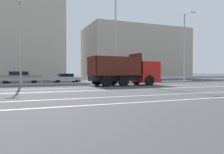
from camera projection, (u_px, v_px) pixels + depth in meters
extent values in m
plane|color=#424244|center=(95.00, 85.00, 23.15)|extent=(320.00, 320.00, 0.00)
cube|color=silver|center=(132.00, 87.00, 20.62)|extent=(52.52, 0.16, 0.01)
cube|color=silver|center=(146.00, 88.00, 18.22)|extent=(52.52, 0.16, 0.01)
cube|color=silver|center=(150.00, 89.00, 17.64)|extent=(52.52, 0.16, 0.01)
cube|color=silver|center=(185.00, 94.00, 13.84)|extent=(52.52, 0.16, 0.01)
cube|color=silver|center=(216.00, 98.00, 11.59)|extent=(52.52, 0.16, 0.01)
cube|color=gray|center=(89.00, 83.00, 25.16)|extent=(28.89, 1.10, 0.18)
cube|color=#9EA0A5|center=(87.00, 78.00, 25.94)|extent=(52.52, 0.04, 0.32)
cylinder|color=#ADADB2|center=(21.00, 82.00, 23.25)|extent=(0.09, 0.09, 0.62)
cylinder|color=#ADADB2|center=(42.00, 82.00, 24.02)|extent=(0.09, 0.09, 0.62)
cylinder|color=#ADADB2|center=(61.00, 81.00, 24.79)|extent=(0.09, 0.09, 0.62)
cylinder|color=#ADADB2|center=(79.00, 81.00, 25.57)|extent=(0.09, 0.09, 0.62)
cylinder|color=#ADADB2|center=(96.00, 81.00, 26.34)|extent=(0.09, 0.09, 0.62)
cylinder|color=#ADADB2|center=(112.00, 81.00, 27.11)|extent=(0.09, 0.09, 0.62)
cylinder|color=#ADADB2|center=(127.00, 80.00, 27.88)|extent=(0.09, 0.09, 0.62)
cylinder|color=#ADADB2|center=(141.00, 80.00, 28.65)|extent=(0.09, 0.09, 0.62)
cylinder|color=#ADADB2|center=(154.00, 80.00, 29.42)|extent=(0.09, 0.09, 0.62)
cylinder|color=#ADADB2|center=(167.00, 80.00, 30.20)|extent=(0.09, 0.09, 0.62)
cylinder|color=#ADADB2|center=(179.00, 80.00, 30.97)|extent=(0.09, 0.09, 0.62)
cylinder|color=#ADADB2|center=(191.00, 79.00, 31.74)|extent=(0.09, 0.09, 0.62)
cylinder|color=#ADADB2|center=(202.00, 79.00, 32.51)|extent=(0.09, 0.09, 0.62)
cylinder|color=#ADADB2|center=(213.00, 79.00, 33.28)|extent=(0.09, 0.09, 0.62)
cylinder|color=#ADADB2|center=(223.00, 79.00, 34.05)|extent=(0.09, 0.09, 0.62)
cube|color=red|center=(145.00, 72.00, 23.34)|extent=(2.33, 2.65, 2.16)
cube|color=black|center=(154.00, 68.00, 23.80)|extent=(0.15, 2.18, 0.82)
cube|color=black|center=(154.00, 80.00, 23.85)|extent=(0.24, 2.48, 0.24)
cube|color=black|center=(114.00, 78.00, 21.81)|extent=(5.18, 1.68, 0.53)
cube|color=#511E14|center=(114.00, 75.00, 21.80)|extent=(5.04, 2.70, 0.12)
cube|color=#511E14|center=(110.00, 66.00, 22.84)|extent=(4.91, 0.37, 1.70)
cube|color=#511E14|center=(120.00, 65.00, 20.73)|extent=(4.91, 0.37, 1.70)
cube|color=#511E14|center=(135.00, 64.00, 22.80)|extent=(0.24, 2.43, 2.12)
cube|color=#511E14|center=(92.00, 65.00, 20.77)|extent=(0.24, 2.43, 1.70)
cylinder|color=black|center=(136.00, 80.00, 24.35)|extent=(1.06, 0.38, 1.04)
cylinder|color=black|center=(149.00, 80.00, 22.10)|extent=(1.06, 0.38, 1.04)
cylinder|color=black|center=(113.00, 80.00, 23.10)|extent=(1.06, 0.38, 1.04)
cylinder|color=black|center=(124.00, 81.00, 20.86)|extent=(1.06, 0.38, 1.04)
cylinder|color=black|center=(97.00, 80.00, 22.35)|extent=(1.06, 0.38, 1.04)
cylinder|color=black|center=(107.00, 81.00, 20.10)|extent=(1.06, 0.38, 1.04)
cylinder|color=white|center=(126.00, 82.00, 26.93)|extent=(0.16, 0.16, 0.30)
cylinder|color=black|center=(126.00, 80.00, 26.92)|extent=(0.16, 0.16, 0.30)
cylinder|color=white|center=(127.00, 77.00, 26.91)|extent=(0.16, 0.16, 0.30)
cylinder|color=black|center=(127.00, 75.00, 26.91)|extent=(0.16, 0.16, 0.30)
cylinder|color=white|center=(127.00, 72.00, 26.90)|extent=(0.16, 0.16, 0.30)
cylinder|color=#1E4CB2|center=(127.00, 68.00, 26.89)|extent=(0.63, 0.03, 0.63)
cylinder|color=white|center=(127.00, 68.00, 26.89)|extent=(0.68, 0.02, 0.68)
cylinder|color=#ADADB2|center=(20.00, 45.00, 22.18)|extent=(0.18, 0.18, 8.29)
cylinder|color=#ADADB2|center=(19.00, 3.00, 21.21)|extent=(0.28, 1.84, 0.10)
cube|color=silver|center=(18.00, 0.00, 20.33)|extent=(0.72, 0.27, 0.12)
cylinder|color=#ADADB2|center=(115.00, 39.00, 26.09)|extent=(0.18, 0.18, 10.62)
cylinder|color=#ADADB2|center=(184.00, 48.00, 30.28)|extent=(0.18, 0.18, 9.48)
cylinder|color=#ADADB2|center=(189.00, 13.00, 29.40)|extent=(0.10, 1.69, 0.10)
cube|color=silver|center=(193.00, 12.00, 28.61)|extent=(0.70, 0.20, 0.12)
cube|color=gray|center=(21.00, 78.00, 25.65)|extent=(5.02, 2.34, 0.71)
cube|color=black|center=(19.00, 73.00, 25.59)|extent=(2.18, 1.87, 0.44)
cylinder|color=black|center=(35.00, 81.00, 26.99)|extent=(0.61, 0.25, 0.60)
cylinder|color=black|center=(34.00, 81.00, 25.22)|extent=(0.61, 0.25, 0.60)
cylinder|color=black|center=(8.00, 81.00, 26.10)|extent=(0.61, 0.25, 0.60)
cylinder|color=black|center=(5.00, 82.00, 24.33)|extent=(0.61, 0.25, 0.60)
cube|color=silver|center=(66.00, 79.00, 27.39)|extent=(4.05, 2.11, 0.49)
cube|color=black|center=(66.00, 75.00, 27.33)|extent=(1.77, 1.71, 0.39)
cylinder|color=black|center=(74.00, 80.00, 28.70)|extent=(0.61, 0.25, 0.60)
cylinder|color=black|center=(78.00, 81.00, 27.17)|extent=(0.61, 0.25, 0.60)
cylinder|color=black|center=(55.00, 81.00, 27.63)|extent=(0.61, 0.25, 0.60)
cylinder|color=black|center=(58.00, 81.00, 26.09)|extent=(0.61, 0.25, 0.60)
cube|color=navy|center=(112.00, 78.00, 29.58)|extent=(4.42, 1.77, 0.53)
cube|color=black|center=(113.00, 75.00, 29.62)|extent=(1.87, 1.54, 0.41)
cylinder|color=black|center=(104.00, 80.00, 28.31)|extent=(0.60, 0.21, 0.60)
cylinder|color=black|center=(100.00, 80.00, 29.82)|extent=(0.60, 0.21, 0.60)
cylinder|color=black|center=(123.00, 80.00, 29.35)|extent=(0.60, 0.21, 0.60)
cylinder|color=black|center=(118.00, 80.00, 30.86)|extent=(0.60, 0.21, 0.60)
cube|color=#B27A14|center=(143.00, 77.00, 31.20)|extent=(4.07, 1.87, 0.65)
cube|color=black|center=(144.00, 73.00, 31.23)|extent=(1.74, 1.57, 0.56)
cylinder|color=black|center=(138.00, 80.00, 29.96)|extent=(0.61, 0.22, 0.60)
cylinder|color=black|center=(132.00, 80.00, 31.45)|extent=(0.61, 0.22, 0.60)
cylinder|color=black|center=(153.00, 80.00, 30.97)|extent=(0.61, 0.22, 0.60)
cylinder|color=black|center=(147.00, 79.00, 32.46)|extent=(0.61, 0.22, 0.60)
cube|color=beige|center=(10.00, 40.00, 37.97)|extent=(18.15, 8.37, 13.80)
cube|color=#B7AD99|center=(135.00, 54.00, 49.28)|extent=(21.93, 12.45, 11.03)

